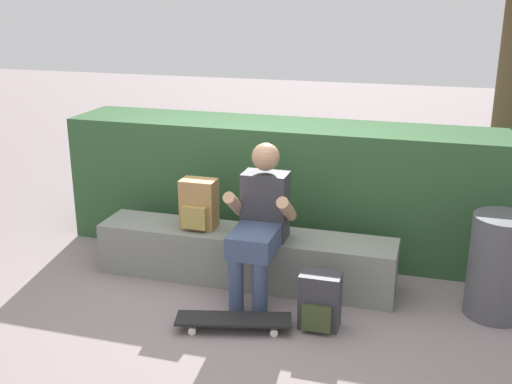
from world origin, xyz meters
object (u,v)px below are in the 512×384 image
(bench_main, at_px, (245,256))
(skateboard_near_person, at_px, (234,320))
(person_skater, at_px, (260,219))
(trash_bin, at_px, (499,266))
(backpack_on_ground, at_px, (320,302))
(backpack_on_bench, at_px, (199,205))

(bench_main, xyz_separation_m, skateboard_near_person, (0.16, -0.76, -0.14))
(person_skater, distance_m, trash_bin, 1.74)
(trash_bin, bearing_deg, backpack_on_ground, -155.57)
(person_skater, height_order, trash_bin, person_skater)
(bench_main, distance_m, trash_bin, 1.91)
(backpack_on_ground, height_order, trash_bin, trash_bin)
(bench_main, height_order, skateboard_near_person, bench_main)
(bench_main, height_order, person_skater, person_skater)
(person_skater, bearing_deg, trash_bin, 6.19)
(person_skater, distance_m, backpack_on_ground, 0.77)
(bench_main, distance_m, person_skater, 0.50)
(person_skater, height_order, skateboard_near_person, person_skater)
(backpack_on_bench, relative_size, trash_bin, 0.53)
(skateboard_near_person, bearing_deg, bench_main, 101.77)
(bench_main, bearing_deg, backpack_on_ground, -37.85)
(backpack_on_ground, relative_size, trash_bin, 0.53)
(skateboard_near_person, bearing_deg, backpack_on_ground, 20.12)
(trash_bin, bearing_deg, skateboard_near_person, -156.93)
(person_skater, xyz_separation_m, trash_bin, (1.72, 0.19, -0.25))
(skateboard_near_person, bearing_deg, backpack_on_bench, 125.50)
(person_skater, relative_size, skateboard_near_person, 1.42)
(backpack_on_bench, distance_m, trash_bin, 2.30)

